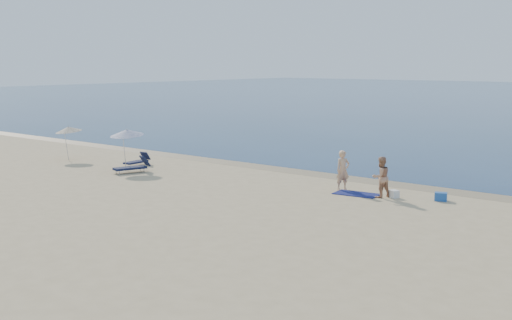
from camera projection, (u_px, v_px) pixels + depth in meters
The scene contains 10 objects.
wet_sand_strip at pixel (306, 172), 33.01m from camera, with size 240.00×1.60×0.00m, color #847254.
person_left at pixel (343, 170), 28.37m from camera, with size 0.65×0.42×1.77m, color tan.
person_right at pixel (381, 177), 26.83m from camera, with size 0.84×0.65×1.73m, color tan.
beach_towel at pixel (357, 194), 27.57m from camera, with size 1.89×1.05×0.03m, color #0F144D.
white_bag at pixel (394, 194), 26.87m from camera, with size 0.37×0.32×0.32m, color silver.
blue_cooler at pixel (441, 197), 26.25m from camera, with size 0.49×0.35×0.35m, color #1D50A2.
umbrella_near at pixel (127, 133), 33.56m from camera, with size 2.03×2.05×2.27m.
umbrella_far at pixel (69, 129), 37.18m from camera, with size 1.97×1.98×2.05m.
lounger_left at pixel (138, 161), 35.20m from camera, with size 0.61×1.63×0.71m.
lounger_right at pixel (133, 167), 32.97m from camera, with size 1.15×1.96×0.82m.
Camera 1 is at (18.42, -7.53, 5.64)m, focal length 45.00 mm.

